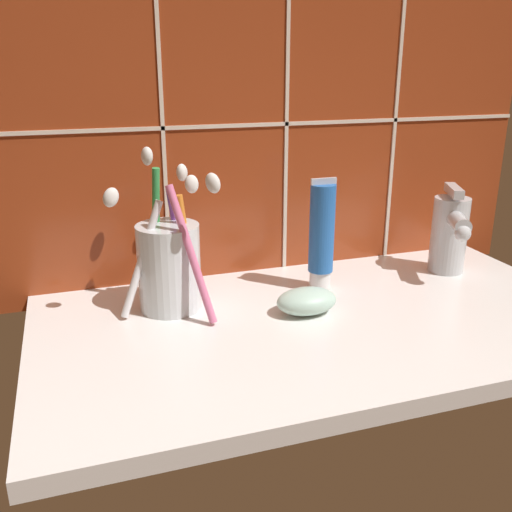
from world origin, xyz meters
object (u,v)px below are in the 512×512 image
toothbrush_cup (169,263)px  sink_faucet (450,232)px  toothpaste_tube (322,235)px  soap_bar (307,301)px

toothbrush_cup → sink_faucet: size_ratio=1.57×
toothpaste_tube → sink_faucet: bearing=-0.3°
toothbrush_cup → soap_bar: (15.04, -6.69, -4.30)cm
toothpaste_tube → soap_bar: bearing=-125.5°
soap_bar → toothbrush_cup: bearing=156.0°
toothpaste_tube → soap_bar: (-4.78, -6.69, -5.80)cm
toothbrush_cup → soap_bar: 17.02cm
toothbrush_cup → toothpaste_tube: bearing=-0.0°
toothpaste_tube → sink_faucet: 19.75cm
toothbrush_cup → sink_faucet: 39.52cm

